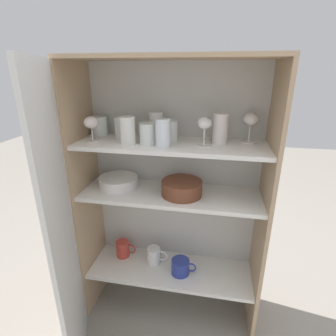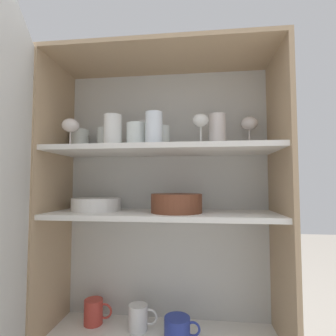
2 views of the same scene
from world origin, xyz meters
TOP-DOWN VIEW (x-y plane):
  - cupboard_back_panel at (0.00, 0.30)m, footprint 0.95×0.02m
  - cupboard_side_left at (-0.46, 0.15)m, footprint 0.02×0.33m
  - cupboard_side_right at (0.46, 0.15)m, footprint 0.02×0.33m
  - cupboard_top_panel at (0.00, 0.15)m, footprint 0.95×0.33m
  - shelf_board_middle at (0.00, 0.15)m, footprint 0.91×0.29m
  - shelf_board_upper at (0.00, 0.15)m, footprint 0.91×0.29m
  - cupboard_door at (-0.38, -0.23)m, footprint 0.21×0.44m
  - tumbler_glass_0 at (-0.10, 0.12)m, footprint 0.08×0.08m
  - tumbler_glass_1 at (0.23, 0.18)m, footprint 0.07×0.07m
  - tumbler_glass_2 at (-0.39, 0.23)m, footprint 0.08×0.08m
  - tumbler_glass_3 at (-0.02, 0.07)m, footprint 0.07×0.07m
  - tumbler_glass_4 at (-0.09, 0.23)m, footprint 0.07×0.07m
  - tumbler_glass_5 at (-0.27, 0.21)m, footprint 0.06×0.06m
  - tumbler_glass_6 at (-0.01, 0.19)m, footprint 0.07×0.07m
  - tumbler_glass_7 at (-0.19, 0.10)m, footprint 0.07×0.07m
  - wine_glass_0 at (-0.38, 0.11)m, footprint 0.07×0.07m
  - wine_glass_1 at (0.16, 0.13)m, footprint 0.08×0.08m
  - wine_glass_2 at (0.37, 0.23)m, footprint 0.08×0.08m
  - plate_stack_white at (-0.29, 0.17)m, footprint 0.21×0.21m
  - mixing_bowl_large at (0.06, 0.14)m, footprint 0.20×0.20m
  - coffee_mug_primary at (-0.10, 0.18)m, footprint 0.12×0.08m
  - coffee_mug_extra_1 at (0.07, 0.12)m, footprint 0.14×0.10m
  - coffee_mug_extra_2 at (-0.30, 0.20)m, footprint 0.12×0.08m

SIDE VIEW (x-z plane):
  - coffee_mug_extra_1 at x=0.07m, z-range 0.28..0.37m
  - coffee_mug_primary at x=-0.10m, z-range 0.28..0.38m
  - coffee_mug_extra_2 at x=-0.30m, z-range 0.28..0.38m
  - cupboard_back_panel at x=0.00m, z-range 0.00..1.40m
  - cupboard_side_left at x=-0.46m, z-range 0.00..1.40m
  - cupboard_side_right at x=0.46m, z-range 0.00..1.40m
  - cupboard_door at x=-0.38m, z-range 0.00..1.40m
  - shelf_board_middle at x=0.00m, z-range 0.74..0.76m
  - plate_stack_white at x=-0.29m, z-range 0.76..0.82m
  - mixing_bowl_large at x=0.06m, z-range 0.77..0.84m
  - shelf_board_upper at x=0.00m, z-range 1.01..1.03m
  - tumbler_glass_0 at x=-0.10m, z-range 1.03..1.12m
  - tumbler_glass_6 at x=-0.01m, z-range 1.03..1.12m
  - tumbler_glass_2 at x=-0.39m, z-range 1.03..1.13m
  - tumbler_glass_5 at x=-0.27m, z-range 1.03..1.13m
  - tumbler_glass_3 at x=-0.02m, z-range 1.03..1.15m
  - tumbler_glass_7 at x=-0.19m, z-range 1.03..1.15m
  - tumbler_glass_4 at x=-0.09m, z-range 1.03..1.16m
  - tumbler_glass_1 at x=0.23m, z-range 1.03..1.17m
  - wine_glass_0 at x=-0.38m, z-range 1.05..1.17m
  - wine_glass_1 at x=0.16m, z-range 1.05..1.18m
  - wine_glass_2 at x=0.37m, z-range 1.06..1.20m
  - cupboard_top_panel at x=0.00m, z-range 1.40..1.41m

